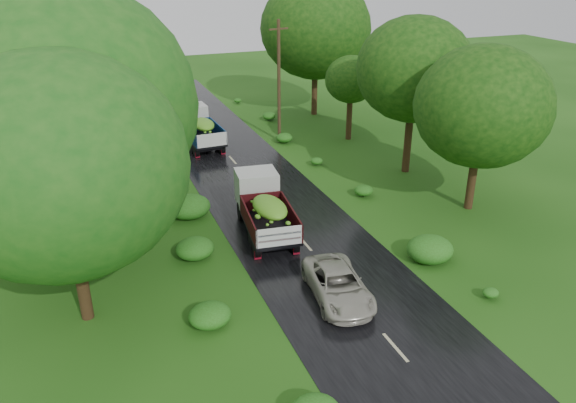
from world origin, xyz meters
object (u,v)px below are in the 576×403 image
truck_far (199,126)px  utility_pole (279,81)px  car (338,285)px  truck_near (264,205)px

truck_far → utility_pole: bearing=-12.9°
car → truck_far: bearing=99.5°
car → utility_pole: utility_pole is taller
truck_near → utility_pole: (5.57, 12.95, 2.88)m
car → utility_pole: 20.30m
truck_near → car: size_ratio=1.39×
car → utility_pole: size_ratio=0.52×
truck_near → car: 6.54m
truck_far → car: size_ratio=1.36×
truck_near → truck_far: (0.06, 13.97, -0.00)m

